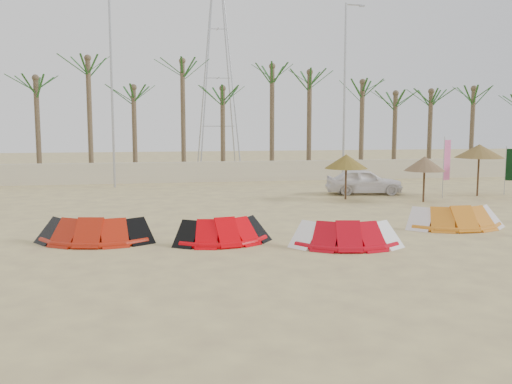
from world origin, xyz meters
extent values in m
plane|color=#D5C278|center=(0.00, 0.00, 0.00)|extent=(120.00, 120.00, 0.00)
cube|color=beige|center=(0.00, 22.00, 0.65)|extent=(60.00, 0.30, 1.30)
cylinder|color=brown|center=(-4.00, 23.50, 3.25)|extent=(0.32, 0.32, 6.50)
ellipsoid|color=#194719|center=(-4.00, 23.50, 6.50)|extent=(4.00, 4.00, 2.40)
cylinder|color=brown|center=(6.00, 23.50, 3.25)|extent=(0.32, 0.32, 6.50)
ellipsoid|color=#194719|center=(6.00, 23.50, 6.50)|extent=(4.00, 4.00, 2.40)
cylinder|color=brown|center=(16.00, 23.50, 3.25)|extent=(0.32, 0.32, 6.50)
ellipsoid|color=#194719|center=(16.00, 23.50, 6.50)|extent=(4.00, 4.00, 2.40)
cylinder|color=#A5A8AD|center=(-6.00, 20.00, 5.50)|extent=(0.14, 0.14, 11.00)
cylinder|color=#A5A8AD|center=(8.00, 20.00, 5.50)|extent=(0.14, 0.14, 11.00)
cylinder|color=#A5A8AD|center=(8.50, 20.00, 10.90)|extent=(1.00, 0.08, 0.08)
cube|color=#A5A8AD|center=(9.00, 20.00, 10.85)|extent=(0.35, 0.14, 0.10)
cylinder|color=#A71C0A|center=(-5.54, 4.20, 0.10)|extent=(3.29, 0.84, 0.20)
cube|color=black|center=(-7.04, 4.30, 0.25)|extent=(0.80, 1.20, 0.40)
cube|color=black|center=(-4.05, 4.30, 0.25)|extent=(0.80, 1.20, 0.40)
cylinder|color=#DA0007|center=(-1.50, 3.38, 0.10)|extent=(2.73, 0.72, 0.20)
cube|color=black|center=(-2.74, 3.48, 0.25)|extent=(0.80, 1.19, 0.40)
cube|color=black|center=(-0.27, 3.48, 0.25)|extent=(0.80, 1.19, 0.40)
cylinder|color=#BB0411|center=(2.16, 2.21, 0.10)|extent=(2.99, 0.73, 0.20)
cube|color=white|center=(0.81, 2.31, 0.25)|extent=(0.79, 1.19, 0.40)
cube|color=white|center=(3.51, 2.31, 0.25)|extent=(0.79, 1.19, 0.40)
cylinder|color=orange|center=(7.10, 4.53, 0.10)|extent=(3.29, 0.22, 0.20)
cube|color=white|center=(5.62, 4.63, 0.25)|extent=(0.61, 1.10, 0.40)
cube|color=white|center=(8.58, 4.63, 0.25)|extent=(0.61, 1.10, 0.40)
cylinder|color=#4C331E|center=(5.69, 12.68, 1.07)|extent=(0.10, 0.10, 2.14)
cone|color=olive|center=(5.69, 12.68, 1.89)|extent=(2.15, 2.15, 0.70)
cylinder|color=#4C331E|center=(9.08, 11.14, 1.05)|extent=(0.10, 0.10, 2.10)
cone|color=olive|center=(9.08, 11.14, 1.85)|extent=(1.95, 1.95, 0.70)
cylinder|color=#4C331E|center=(12.86, 12.73, 1.29)|extent=(0.10, 0.10, 2.58)
cone|color=olive|center=(12.86, 12.73, 2.33)|extent=(2.49, 2.49, 0.70)
cylinder|color=#A5A8AD|center=(10.63, 12.20, 1.55)|extent=(0.04, 0.04, 3.10)
cube|color=pink|center=(10.85, 12.20, 1.92)|extent=(0.41, 0.14, 2.02)
cylinder|color=#A5A8AD|center=(14.53, 12.93, 1.29)|extent=(0.04, 0.04, 2.57)
cube|color=black|center=(14.75, 12.93, 1.60)|extent=(0.40, 0.16, 1.67)
imported|color=white|center=(7.32, 14.46, 0.68)|extent=(4.18, 2.14, 1.36)
camera|label=1|loc=(-3.53, -14.23, 3.84)|focal=40.00mm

